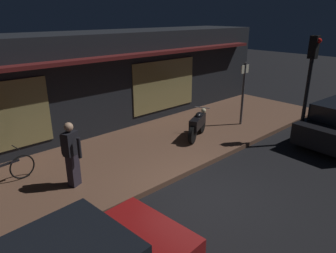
{
  "coord_description": "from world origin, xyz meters",
  "views": [
    {
      "loc": [
        -5.14,
        -4.2,
        4.22
      ],
      "look_at": [
        0.99,
        2.4,
        0.95
      ],
      "focal_mm": 33.22,
      "sensor_mm": 36.0,
      "label": 1
    }
  ],
  "objects": [
    {
      "name": "sidewalk_slab",
      "position": [
        0.0,
        3.0,
        0.07
      ],
      "size": [
        18.0,
        4.0,
        0.15
      ],
      "primitive_type": "cube",
      "color": "brown",
      "rests_on": "ground_plane"
    },
    {
      "name": "bicycle_parked",
      "position": [
        -3.5,
        3.63,
        0.51
      ],
      "size": [
        1.65,
        0.42,
        0.91
      ],
      "color": "black",
      "rests_on": "sidewalk_slab"
    },
    {
      "name": "traffic_light_pole",
      "position": [
        4.91,
        -0.04,
        2.48
      ],
      "size": [
        0.24,
        0.33,
        3.6
      ],
      "color": "black",
      "rests_on": "ground_plane"
    },
    {
      "name": "ground_plane",
      "position": [
        0.0,
        0.0,
        0.0
      ],
      "size": [
        60.0,
        60.0,
        0.0
      ],
      "primitive_type": "plane",
      "color": "black"
    },
    {
      "name": "motorcycle",
      "position": [
        2.5,
        2.51,
        0.65
      ],
      "size": [
        1.59,
        0.89,
        0.97
      ],
      "color": "black",
      "rests_on": "sidewalk_slab"
    },
    {
      "name": "storefront_building",
      "position": [
        0.0,
        6.39,
        1.8
      ],
      "size": [
        18.0,
        3.3,
        3.6
      ],
      "color": "black",
      "rests_on": "ground_plane"
    },
    {
      "name": "person_photographer",
      "position": [
        -2.18,
        2.44,
        1.03
      ],
      "size": [
        0.44,
        0.6,
        1.67
      ],
      "color": "#28232D",
      "rests_on": "sidewalk_slab"
    },
    {
      "name": "sign_post",
      "position": [
        4.78,
        2.3,
        1.51
      ],
      "size": [
        0.44,
        0.09,
        2.4
      ],
      "color": "#47474C",
      "rests_on": "sidewalk_slab"
    }
  ]
}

